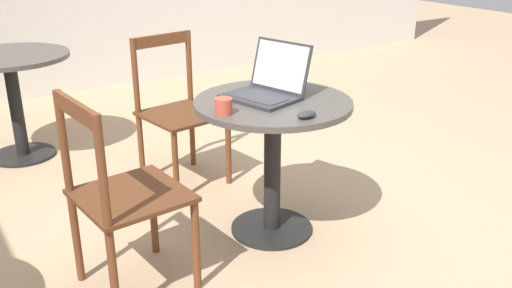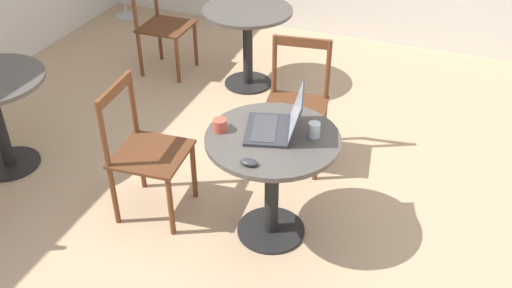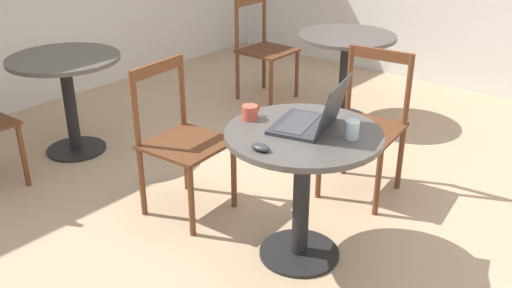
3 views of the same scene
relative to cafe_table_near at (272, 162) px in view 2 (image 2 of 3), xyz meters
name	(u,v)px [view 2 (image 2 of 3)]	position (x,y,z in m)	size (l,w,h in m)	color
ground_plane	(273,228)	(0.03, 0.00, -0.56)	(16.00, 16.00, 0.00)	tan
cafe_table_near	(272,162)	(0.00, 0.00, 0.00)	(0.80, 0.80, 0.74)	black
cafe_table_mid	(248,28)	(1.83, 0.88, 0.00)	(0.80, 0.80, 0.74)	black
chair_near_right	(296,105)	(0.85, 0.11, -0.09)	(0.50, 0.50, 0.92)	brown
chair_near_back	(145,152)	(-0.07, 0.84, -0.09)	(0.48, 0.48, 0.92)	brown
chair_mid_back	(162,25)	(1.82, 1.75, -0.09)	(0.45, 0.45, 0.92)	brown
laptop	(277,124)	(0.06, -0.01, 0.23)	(0.42, 0.41, 0.27)	#2D2D33
mouse	(249,162)	(-0.30, 0.03, 0.20)	(0.06, 0.10, 0.03)	#2D2D33
mug	(220,125)	(-0.05, 0.31, 0.22)	(0.12, 0.08, 0.08)	#C64C38
drinking_glass	(314,130)	(0.09, -0.22, 0.23)	(0.07, 0.07, 0.09)	silver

